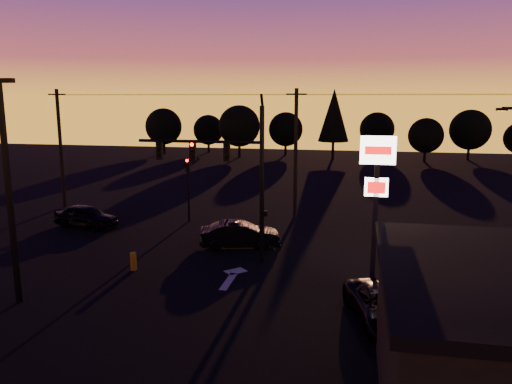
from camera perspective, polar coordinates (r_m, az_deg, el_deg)
ground at (r=22.78m, az=-5.03°, el=-10.94°), size 120.00×120.00×0.00m
lane_arrow at (r=24.16m, az=-2.75°, el=-9.60°), size 1.20×3.10×0.01m
traffic_signal_mast at (r=25.28m, az=-2.89°, el=2.87°), size 6.79×0.52×8.58m
secondary_signal at (r=34.09m, az=-7.77°, el=1.34°), size 0.30×0.31×4.35m
parking_lot_light at (r=22.19m, az=-26.53°, el=1.48°), size 1.25×0.30×9.14m
pylon_sign at (r=22.07m, az=13.62°, el=1.34°), size 1.50×0.28×6.80m
utility_pole_0 at (r=40.94m, az=-21.42°, el=4.72°), size 1.40×0.26×9.00m
utility_pole_1 at (r=34.72m, az=4.55°, el=4.46°), size 1.40×0.26×9.00m
power_wires at (r=34.51m, az=4.65°, el=11.03°), size 36.00×1.22×0.07m
bollard at (r=25.55m, az=-13.83°, el=-7.70°), size 0.30×0.30×0.90m
tree_0 at (r=75.79m, az=-10.52°, el=7.38°), size 5.36×5.36×6.74m
tree_1 at (r=76.68m, az=-5.46°, el=7.08°), size 4.54×4.54×5.71m
tree_2 at (r=70.25m, az=-1.93°, el=7.54°), size 5.77×5.78×7.26m
tree_3 at (r=73.12m, az=3.42°, el=7.17°), size 4.95×4.95×6.22m
tree_4 at (r=69.38m, az=8.89°, el=8.66°), size 4.18×4.18×9.50m
tree_5 at (r=74.48m, az=13.66°, el=6.95°), size 4.95×4.95×6.22m
tree_6 at (r=69.04m, az=18.84°, el=6.13°), size 4.54×4.54×5.71m
tree_7 at (r=72.95m, az=23.28°, el=6.55°), size 5.36×5.36×6.74m
car_left at (r=34.54m, az=-18.88°, el=-2.62°), size 4.59×2.54×1.48m
car_mid at (r=28.39m, az=-1.83°, el=-4.89°), size 4.77×2.69×1.49m
suv_parked at (r=19.90m, az=14.45°, el=-12.51°), size 3.41×5.23×1.34m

